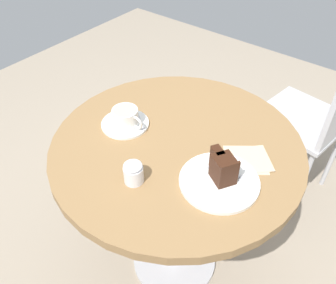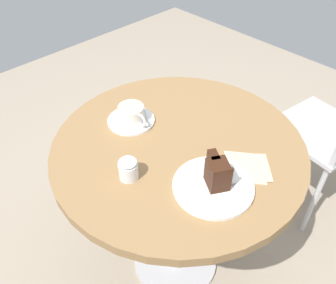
# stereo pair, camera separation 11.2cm
# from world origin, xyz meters

# --- Properties ---
(ground_plane) EXTENTS (4.40, 4.40, 0.01)m
(ground_plane) POSITION_xyz_m (0.00, 0.00, -0.01)
(ground_plane) COLOR gray
(ground_plane) RESTS_ON ground
(cafe_table) EXTENTS (0.84, 0.84, 0.74)m
(cafe_table) POSITION_xyz_m (0.00, 0.00, 0.62)
(cafe_table) COLOR olive
(cafe_table) RESTS_ON ground
(saucer) EXTENTS (0.17, 0.17, 0.01)m
(saucer) POSITION_xyz_m (-0.20, -0.04, 0.74)
(saucer) COLOR white
(saucer) RESTS_ON cafe_table
(coffee_cup) EXTENTS (0.12, 0.09, 0.06)m
(coffee_cup) POSITION_xyz_m (-0.19, -0.04, 0.78)
(coffee_cup) COLOR white
(coffee_cup) RESTS_ON saucer
(teaspoon) EXTENTS (0.09, 0.07, 0.00)m
(teaspoon) POSITION_xyz_m (-0.15, -0.00, 0.75)
(teaspoon) COLOR #B7B7BC
(teaspoon) RESTS_ON saucer
(cake_plate) EXTENTS (0.24, 0.24, 0.01)m
(cake_plate) POSITION_xyz_m (0.20, -0.06, 0.74)
(cake_plate) COLOR white
(cake_plate) RESTS_ON cafe_table
(cake_slice) EXTENTS (0.11, 0.09, 0.09)m
(cake_slice) POSITION_xyz_m (0.20, -0.05, 0.79)
(cake_slice) COLOR #422619
(cake_slice) RESTS_ON cake_plate
(fork) EXTENTS (0.14, 0.04, 0.00)m
(fork) POSITION_xyz_m (0.23, -0.03, 0.75)
(fork) COLOR #B7B7BC
(fork) RESTS_ON cake_plate
(napkin) EXTENTS (0.19, 0.18, 0.00)m
(napkin) POSITION_xyz_m (0.22, 0.07, 0.74)
(napkin) COLOR beige
(napkin) RESTS_ON cafe_table
(sugar_pot) EXTENTS (0.06, 0.06, 0.07)m
(sugar_pot) POSITION_xyz_m (-0.00, -0.21, 0.77)
(sugar_pot) COLOR white
(sugar_pot) RESTS_ON cafe_table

